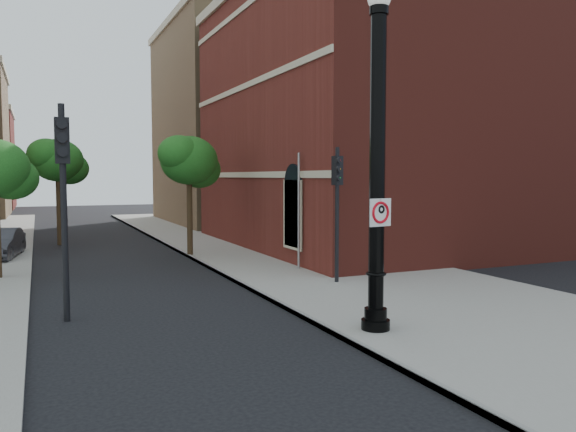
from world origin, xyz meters
name	(u,v)px	position (x,y,z in m)	size (l,w,h in m)	color
ground	(253,354)	(0.00, 0.00, 0.00)	(120.00, 120.00, 0.00)	black
sidewalk_right	(306,261)	(6.00, 10.00, 0.06)	(8.00, 60.00, 0.12)	gray
curb_edge	(210,267)	(2.05, 10.00, 0.07)	(0.10, 60.00, 0.14)	gray
brick_wall_building	(443,123)	(16.00, 14.00, 6.26)	(22.30, 16.30, 12.50)	maroon
bg_building_tan_b	(310,131)	(16.00, 30.00, 7.00)	(22.00, 14.00, 14.00)	#977952
lamppost	(377,178)	(2.90, 0.19, 3.40)	(0.62, 0.62, 7.37)	black
no_parking_sign	(380,212)	(2.87, 0.01, 2.68)	(0.59, 0.14, 0.59)	white
traffic_signal_left	(63,176)	(-3.16, 4.13, 3.44)	(0.32, 0.42, 5.11)	black
traffic_signal_right	(337,193)	(4.80, 5.34, 2.92)	(0.31, 0.37, 4.33)	black
utility_pole	(299,213)	(4.80, 8.16, 2.13)	(0.09, 0.09, 4.27)	#999999
street_tree_b	(58,162)	(-2.73, 20.21, 4.16)	(2.93, 2.65, 5.27)	black
street_tree_c	(190,162)	(2.16, 13.33, 4.04)	(2.84, 2.57, 5.12)	black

